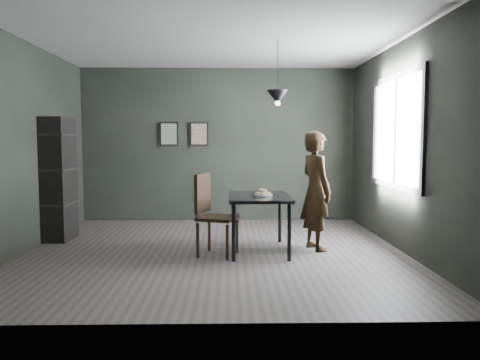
{
  "coord_description": "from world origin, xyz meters",
  "views": [
    {
      "loc": [
        0.22,
        -6.15,
        1.46
      ],
      "look_at": [
        0.35,
        0.05,
        0.95
      ],
      "focal_mm": 35.0,
      "sensor_mm": 36.0,
      "label": 1
    }
  ],
  "objects_px": {
    "white_plate": "(263,196)",
    "shelf_unit": "(59,179)",
    "wood_chair": "(211,209)",
    "pendant_lamp": "(278,97)",
    "cafe_table": "(259,201)",
    "woman": "(316,191)"
  },
  "relations": [
    {
      "from": "woman",
      "to": "pendant_lamp",
      "type": "xyz_separation_m",
      "value": [
        -0.52,
        0.02,
        1.25
      ]
    },
    {
      "from": "shelf_unit",
      "to": "cafe_table",
      "type": "bearing_deg",
      "value": -13.6
    },
    {
      "from": "white_plate",
      "to": "shelf_unit",
      "type": "relative_size",
      "value": 0.13
    },
    {
      "from": "cafe_table",
      "to": "shelf_unit",
      "type": "distance_m",
      "value": 3.04
    },
    {
      "from": "wood_chair",
      "to": "pendant_lamp",
      "type": "distance_m",
      "value": 1.73
    },
    {
      "from": "woman",
      "to": "wood_chair",
      "type": "height_order",
      "value": "woman"
    },
    {
      "from": "pendant_lamp",
      "to": "wood_chair",
      "type": "bearing_deg",
      "value": -160.66
    },
    {
      "from": "wood_chair",
      "to": "cafe_table",
      "type": "bearing_deg",
      "value": 37.1
    },
    {
      "from": "white_plate",
      "to": "wood_chair",
      "type": "bearing_deg",
      "value": -169.9
    },
    {
      "from": "white_plate",
      "to": "wood_chair",
      "type": "height_order",
      "value": "wood_chair"
    },
    {
      "from": "cafe_table",
      "to": "shelf_unit",
      "type": "relative_size",
      "value": 0.66
    },
    {
      "from": "white_plate",
      "to": "shelf_unit",
      "type": "height_order",
      "value": "shelf_unit"
    },
    {
      "from": "cafe_table",
      "to": "pendant_lamp",
      "type": "bearing_deg",
      "value": 21.8
    },
    {
      "from": "cafe_table",
      "to": "pendant_lamp",
      "type": "xyz_separation_m",
      "value": [
        0.25,
        0.1,
        1.38
      ]
    },
    {
      "from": "cafe_table",
      "to": "wood_chair",
      "type": "xyz_separation_m",
      "value": [
        -0.63,
        -0.21,
        -0.07
      ]
    },
    {
      "from": "white_plate",
      "to": "woman",
      "type": "bearing_deg",
      "value": 13.09
    },
    {
      "from": "cafe_table",
      "to": "woman",
      "type": "bearing_deg",
      "value": 5.97
    },
    {
      "from": "cafe_table",
      "to": "woman",
      "type": "distance_m",
      "value": 0.79
    },
    {
      "from": "woman",
      "to": "shelf_unit",
      "type": "xyz_separation_m",
      "value": [
        -3.69,
        0.72,
        0.1
      ]
    },
    {
      "from": "cafe_table",
      "to": "pendant_lamp",
      "type": "distance_m",
      "value": 1.41
    },
    {
      "from": "wood_chair",
      "to": "shelf_unit",
      "type": "bearing_deg",
      "value": 174.99
    },
    {
      "from": "wood_chair",
      "to": "pendant_lamp",
      "type": "relative_size",
      "value": 1.22
    }
  ]
}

